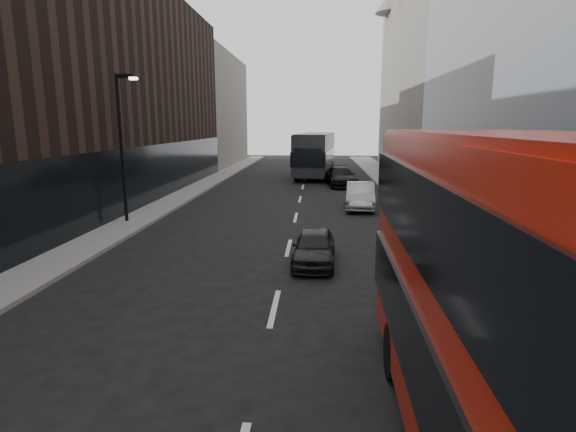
% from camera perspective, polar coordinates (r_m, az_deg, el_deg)
% --- Properties ---
extents(sidewalk_right, '(3.00, 80.00, 0.15)m').
position_cam_1_polar(sidewalk_right, '(29.33, 16.27, 1.73)').
color(sidewalk_right, slate).
rests_on(sidewalk_right, ground).
extents(sidewalk_left, '(2.00, 80.00, 0.15)m').
position_cam_1_polar(sidewalk_left, '(30.03, -13.99, 2.07)').
color(sidewalk_left, slate).
rests_on(sidewalk_left, ground).
extents(building_modern_block, '(5.03, 22.00, 20.00)m').
position_cam_1_polar(building_modern_block, '(26.84, 28.42, 21.11)').
color(building_modern_block, gray).
rests_on(building_modern_block, ground).
extents(building_victorian, '(6.50, 24.00, 21.00)m').
position_cam_1_polar(building_victorian, '(48.57, 16.62, 16.75)').
color(building_victorian, slate).
rests_on(building_victorian, ground).
extents(building_left_mid, '(5.00, 24.00, 14.00)m').
position_cam_1_polar(building_left_mid, '(35.60, -17.61, 14.49)').
color(building_left_mid, black).
rests_on(building_left_mid, ground).
extents(building_left_far, '(5.00, 20.00, 13.00)m').
position_cam_1_polar(building_left_far, '(56.66, -9.39, 13.04)').
color(building_left_far, slate).
rests_on(building_left_far, ground).
extents(street_lamp, '(1.06, 0.22, 7.00)m').
position_cam_1_polar(street_lamp, '(23.18, -20.26, 9.24)').
color(street_lamp, black).
rests_on(street_lamp, sidewalk_left).
extents(red_bus, '(3.05, 11.76, 4.71)m').
position_cam_1_polar(red_bus, '(5.51, 32.61, -13.84)').
color(red_bus, '#AE1A0A').
rests_on(red_bus, ground).
extents(grey_bus, '(4.13, 12.74, 4.04)m').
position_cam_1_polar(grey_bus, '(43.37, 3.50, 7.97)').
color(grey_bus, black).
rests_on(grey_bus, ground).
extents(car_a, '(1.60, 3.65, 1.22)m').
position_cam_1_polar(car_a, '(15.79, 3.34, -3.94)').
color(car_a, black).
rests_on(car_a, ground).
extents(car_b, '(1.94, 4.67, 1.50)m').
position_cam_1_polar(car_b, '(26.64, 9.16, 2.58)').
color(car_b, '#94979C').
rests_on(car_b, ground).
extents(car_c, '(2.71, 5.42, 1.51)m').
position_cam_1_polar(car_c, '(36.26, 6.69, 4.99)').
color(car_c, black).
rests_on(car_c, ground).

